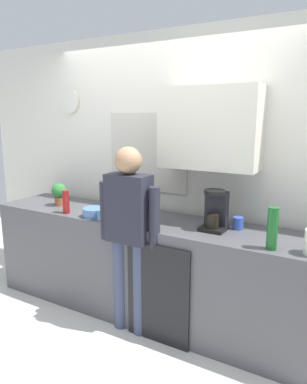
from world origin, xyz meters
The scene contains 15 objects.
ground_plane centered at (0.00, 0.00, 0.00)m, with size 8.00×8.00×0.00m, color silver.
kitchen_counter centered at (0.00, 0.30, 0.47)m, with size 3.20×0.64×0.93m, color #4C4C51.
dishwasher_panel centered at (0.29, -0.03, 0.42)m, with size 0.56×0.02×0.84m, color black.
back_wall_assembly centered at (0.05, 0.70, 1.36)m, with size 4.80×0.42×2.60m.
coffee_maker centered at (0.63, 0.31, 1.08)m, with size 0.20×0.20×0.33m.
bottle_red_vinegar centered at (-0.76, 0.08, 1.04)m, with size 0.06×0.06×0.22m, color maroon.
bottle_amber_beer centered at (-0.05, 0.41, 1.05)m, with size 0.06×0.06×0.23m, color brown.
bottle_green_wine centered at (1.12, 0.08, 1.08)m, with size 0.07×0.07×0.30m, color #195923.
cup_white_mug centered at (-0.06, 0.31, 0.98)m, with size 0.08×0.08×0.10m, color white.
cup_terracotta_mug centered at (-0.19, 0.06, 0.98)m, with size 0.08×0.08×0.09m, color #B26647.
cup_blue_mug centered at (0.79, 0.41, 0.98)m, with size 0.08×0.08×0.10m, color #3351B2.
mixing_bowl centered at (-0.46, 0.12, 0.97)m, with size 0.22×0.22×0.08m, color #4C72A5.
potted_plant centered at (-1.02, 0.26, 1.07)m, with size 0.15×0.15×0.23m.
dish_soap centered at (-0.29, 0.47, 1.01)m, with size 0.06×0.06×0.18m.
person_at_sink centered at (0.00, 0.00, 0.95)m, with size 0.57×0.22×1.60m.
Camera 1 is at (1.56, -2.33, 1.84)m, focal length 33.25 mm.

